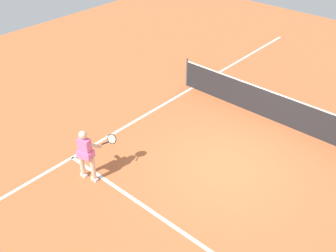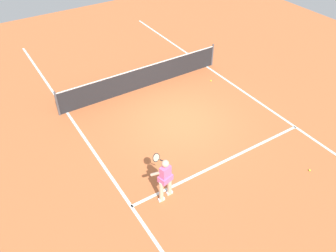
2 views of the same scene
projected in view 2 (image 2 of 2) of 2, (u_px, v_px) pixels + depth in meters
ground_plane at (179, 121)px, 13.69m from camera, size 28.10×28.10×0.00m
service_line_marking at (223, 162)px, 11.90m from camera, size 7.13×0.10×0.01m
sideline_left_marking at (95, 154)px, 12.20m from camera, size 0.10×19.62×0.01m
sideline_right_marking at (247, 94)px, 15.18m from camera, size 0.10×19.62×0.01m
court_net at (143, 77)px, 15.28m from camera, size 7.81×0.08×1.11m
tennis_player at (165, 177)px, 10.19m from camera, size 0.67×1.06×1.55m
tennis_ball_near at (310, 170)px, 11.54m from camera, size 0.07×0.07×0.07m
tennis_ball_mid at (211, 81)px, 15.99m from camera, size 0.07×0.07×0.07m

